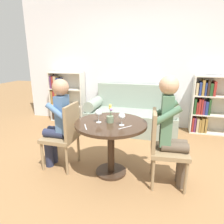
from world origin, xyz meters
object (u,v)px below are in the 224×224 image
bookshelf_right (208,105)px  wine_glass_left (99,113)px  chair_left (65,133)px  person_right (172,129)px  flower_vase (110,117)px  bookshelf_left (64,98)px  couch (132,116)px  chair_right (163,145)px  wine_glass_right (122,116)px  person_left (58,121)px

bookshelf_right → wine_glass_left: bearing=-129.7°
chair_left → person_right: size_ratio=0.69×
flower_vase → bookshelf_left: bearing=131.0°
couch → chair_right: bearing=-68.9°
bookshelf_right → chair_left: bearing=-137.9°
wine_glass_right → bookshelf_right: bearing=56.3°
couch → chair_left: couch is taller
wine_glass_right → chair_left: bearing=175.9°
chair_right → wine_glass_left: chair_right is taller
couch → wine_glass_right: bearing=-84.9°
bookshelf_right → flower_vase: 2.39m
person_left → bookshelf_left: bearing=-153.4°
bookshelf_right → couch: bearing=-169.8°
chair_right → person_right: (0.08, 0.01, 0.20)m
bookshelf_right → wine_glass_left: 2.51m
chair_right → wine_glass_left: bearing=84.9°
bookshelf_right → person_left: (-2.18, -1.89, 0.11)m
couch → bookshelf_left: 1.69m
flower_vase → chair_right: bearing=-3.3°
chair_right → person_right: size_ratio=0.69×
bookshelf_left → wine_glass_right: size_ratio=7.33×
chair_left → wine_glass_right: 0.86m
bookshelf_left → person_left: person_left is taller
bookshelf_right → person_right: person_right is taller
person_left → person_right: (1.46, -0.02, 0.03)m
couch → person_left: 1.82m
couch → bookshelf_left: bearing=170.9°
wine_glass_left → wine_glass_right: (0.30, -0.03, -0.01)m
person_left → chair_right: bearing=89.2°
couch → bookshelf_right: (1.45, 0.26, 0.24)m
chair_left → wine_glass_left: bearing=87.5°
bookshelf_right → chair_left: (-2.09, -1.89, -0.06)m
couch → person_right: size_ratio=1.38×
person_left → couch: bearing=156.5°
bookshelf_left → chair_left: bearing=-62.0°
couch → chair_left: 1.76m
bookshelf_left → wine_glass_left: 2.45m
chair_left → chair_right: (1.28, -0.03, 0.00)m
bookshelf_left → wine_glass_right: 2.67m
person_right → chair_left: bearing=84.4°
couch → wine_glass_left: (-0.15, -1.66, 0.51)m
couch → wine_glass_left: bearing=-95.1°
wine_glass_right → person_left: bearing=176.2°
chair_left → bookshelf_right: bearing=132.8°
chair_right → flower_vase: size_ratio=3.87×
chair_left → person_left: size_ratio=0.74×
bookshelf_right → person_left: 2.88m
bookshelf_left → flower_vase: 2.51m
bookshelf_left → couch: bearing=-9.1°
wine_glass_left → bookshelf_right: bearing=50.3°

